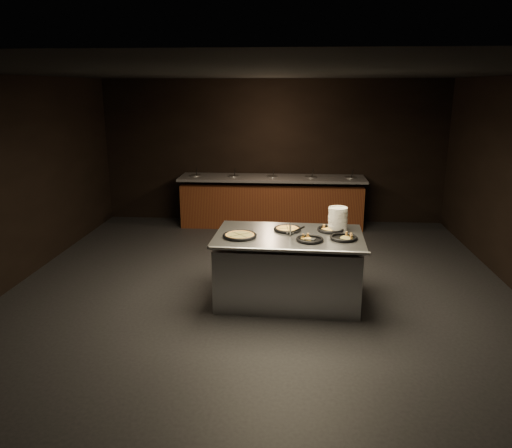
% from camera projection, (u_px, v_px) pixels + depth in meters
% --- Properties ---
extents(room, '(7.02, 8.02, 2.92)m').
position_uv_depth(room, '(260.00, 191.00, 6.39)').
color(room, black).
rests_on(room, ground).
extents(salad_bar, '(3.70, 0.83, 1.18)m').
position_uv_depth(salad_bar, '(272.00, 205.00, 10.09)').
color(salad_bar, '#5F3116').
rests_on(salad_bar, ground).
extents(serving_counter, '(1.93, 1.28, 0.91)m').
position_uv_depth(serving_counter, '(288.00, 269.00, 6.52)').
color(serving_counter, '#B7B9BE').
rests_on(serving_counter, ground).
extents(plate_stack, '(0.25, 0.25, 0.30)m').
position_uv_depth(plate_stack, '(338.00, 219.00, 6.59)').
color(plate_stack, white).
rests_on(plate_stack, serving_counter).
extents(pan_veggie_whole, '(0.43, 0.43, 0.04)m').
position_uv_depth(pan_veggie_whole, '(240.00, 235.00, 6.29)').
color(pan_veggie_whole, black).
rests_on(pan_veggie_whole, serving_counter).
extents(pan_cheese_whole, '(0.36, 0.36, 0.04)m').
position_uv_depth(pan_cheese_whole, '(288.00, 229.00, 6.58)').
color(pan_cheese_whole, black).
rests_on(pan_cheese_whole, serving_counter).
extents(pan_cheese_slices_a, '(0.35, 0.35, 0.04)m').
position_uv_depth(pan_cheese_slices_a, '(330.00, 229.00, 6.56)').
color(pan_cheese_slices_a, black).
rests_on(pan_cheese_slices_a, serving_counter).
extents(pan_cheese_slices_b, '(0.34, 0.34, 0.04)m').
position_uv_depth(pan_cheese_slices_b, '(310.00, 239.00, 6.13)').
color(pan_cheese_slices_b, black).
rests_on(pan_cheese_slices_b, serving_counter).
extents(pan_veggie_slices, '(0.34, 0.34, 0.04)m').
position_uv_depth(pan_veggie_slices, '(344.00, 238.00, 6.20)').
color(pan_veggie_slices, black).
rests_on(pan_veggie_slices, serving_counter).
extents(server_left, '(0.10, 0.33, 0.16)m').
position_uv_depth(server_left, '(290.00, 230.00, 6.30)').
color(server_left, '#B7B9BE').
rests_on(server_left, serving_counter).
extents(server_right, '(0.35, 0.18, 0.17)m').
position_uv_depth(server_right, '(300.00, 233.00, 6.18)').
color(server_right, '#B7B9BE').
rests_on(server_right, serving_counter).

